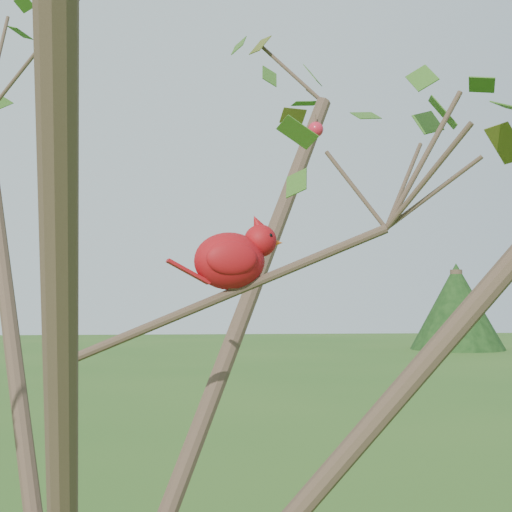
# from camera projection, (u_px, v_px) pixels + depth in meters

# --- Properties ---
(crabapple_tree) EXTENTS (2.35, 2.05, 2.95)m
(crabapple_tree) POSITION_uv_depth(u_px,v_px,m) (87.00, 269.00, 1.17)
(crabapple_tree) COLOR #453325
(crabapple_tree) RESTS_ON ground
(cardinal) EXTENTS (0.22, 0.12, 0.15)m
(cardinal) POSITION_uv_depth(u_px,v_px,m) (233.00, 258.00, 1.29)
(cardinal) COLOR #B2100F
(cardinal) RESTS_ON ground
(distant_trees) EXTENTS (43.71, 10.78, 3.50)m
(distant_trees) POSITION_uv_depth(u_px,v_px,m) (214.00, 314.00, 24.93)
(distant_trees) COLOR #453325
(distant_trees) RESTS_ON ground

